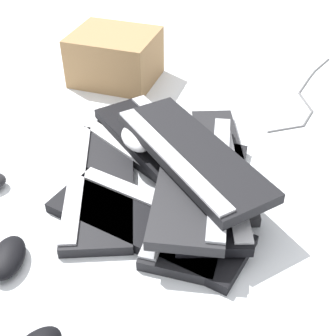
# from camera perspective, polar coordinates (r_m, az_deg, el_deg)

# --- Properties ---
(ground_plane) EXTENTS (3.20, 3.20, 0.00)m
(ground_plane) POSITION_cam_1_polar(r_m,az_deg,el_deg) (1.14, -0.70, -0.94)
(ground_plane) COLOR silver
(keyboard_0) EXTENTS (0.17, 0.45, 0.03)m
(keyboard_0) POSITION_cam_1_polar(r_m,az_deg,el_deg) (1.11, -8.30, -1.65)
(keyboard_0) COLOR black
(keyboard_0) RESTS_ON ground
(keyboard_1) EXTENTS (0.44, 0.38, 0.03)m
(keyboard_1) POSITION_cam_1_polar(r_m,az_deg,el_deg) (1.00, -2.39, -6.63)
(keyboard_1) COLOR black
(keyboard_1) RESTS_ON ground
(keyboard_2) EXTENTS (0.31, 0.46, 0.03)m
(keyboard_2) POSITION_cam_1_polar(r_m,az_deg,el_deg) (1.06, 3.71, -3.81)
(keyboard_2) COLOR black
(keyboard_2) RESTS_ON ground
(keyboard_3) EXTENTS (0.18, 0.45, 0.03)m
(keyboard_3) POSITION_cam_1_polar(r_m,az_deg,el_deg) (1.17, 5.41, 0.85)
(keyboard_3) COLOR #232326
(keyboard_3) RESTS_ON ground
(keyboard_4) EXTENTS (0.39, 0.44, 0.03)m
(keyboard_4) POSITION_cam_1_polar(r_m,az_deg,el_deg) (1.18, -1.31, 1.71)
(keyboard_4) COLOR black
(keyboard_4) RESTS_ON ground
(keyboard_5) EXTENTS (0.19, 0.45, 0.03)m
(keyboard_5) POSITION_cam_1_polar(r_m,az_deg,el_deg) (1.06, 4.82, -1.37)
(keyboard_5) COLOR black
(keyboard_5) RESTS_ON keyboard_2
(keyboard_6) EXTENTS (0.33, 0.46, 0.03)m
(keyboard_6) POSITION_cam_1_polar(r_m,az_deg,el_deg) (1.17, -1.00, 2.93)
(keyboard_6) COLOR black
(keyboard_6) RESTS_ON keyboard_4
(keyboard_7) EXTENTS (0.25, 0.46, 0.03)m
(keyboard_7) POSITION_cam_1_polar(r_m,az_deg,el_deg) (1.03, 3.31, -0.80)
(keyboard_7) COLOR #232326
(keyboard_7) RESTS_ON keyboard_5
(keyboard_8) EXTENTS (0.32, 0.46, 0.03)m
(keyboard_8) POSITION_cam_1_polar(r_m,az_deg,el_deg) (1.04, 2.78, 1.80)
(keyboard_8) COLOR black
(keyboard_8) RESTS_ON keyboard_7
(mouse_0) EXTENTS (0.13, 0.12, 0.04)m
(mouse_0) POSITION_cam_1_polar(r_m,az_deg,el_deg) (1.13, 4.39, 1.93)
(mouse_0) COLOR black
(mouse_0) RESTS_ON keyboard_3
(mouse_2) EXTENTS (0.10, 0.13, 0.04)m
(mouse_2) POSITION_cam_1_polar(r_m,az_deg,el_deg) (0.97, 0.59, -5.34)
(mouse_2) COLOR silver
(mouse_2) RESTS_ON keyboard_1
(mouse_3) EXTENTS (0.08, 0.12, 0.04)m
(mouse_3) POSITION_cam_1_polar(r_m,az_deg,el_deg) (0.98, -18.98, -10.27)
(mouse_3) COLOR black
(mouse_3) RESTS_ON ground
(mouse_4) EXTENTS (0.09, 0.12, 0.04)m
(mouse_4) POSITION_cam_1_polar(r_m,az_deg,el_deg) (1.13, -3.90, 3.65)
(mouse_4) COLOR silver
(mouse_4) RESTS_ON keyboard_6
(cable_0) EXTENTS (0.34, 0.43, 0.01)m
(cable_0) POSITION_cam_1_polar(r_m,az_deg,el_deg) (1.52, 16.56, 8.68)
(cable_0) COLOR #59595B
(cable_0) RESTS_ON ground
(cardboard_box) EXTENTS (0.32, 0.30, 0.15)m
(cardboard_box) POSITION_cam_1_polar(r_m,az_deg,el_deg) (1.53, -6.47, 13.29)
(cardboard_box) COLOR #9E774C
(cardboard_box) RESTS_ON ground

